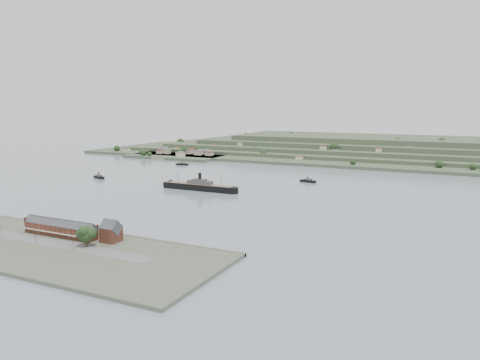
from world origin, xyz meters
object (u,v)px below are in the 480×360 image
at_px(gabled_building, 111,232).
at_px(fig_tree, 86,234).
at_px(steamship, 197,186).
at_px(terrace_row, 60,228).
at_px(tugboat, 99,177).

bearing_deg(gabled_building, fig_tree, -112.27).
bearing_deg(fig_tree, steamship, 102.53).
xyz_separation_m(steamship, fig_tree, (42.91, -193.01, 5.95)).
relative_size(gabled_building, steamship, 0.16).
relative_size(terrace_row, steamship, 0.64).
distance_m(terrace_row, gabled_building, 37.74).
xyz_separation_m(terrace_row, fig_tree, (31.60, -10.40, 2.96)).
distance_m(terrace_row, steamship, 182.99).
bearing_deg(steamship, tugboat, 174.73).
distance_m(terrace_row, tugboat, 245.90).
distance_m(terrace_row, fig_tree, 33.39).
height_order(gabled_building, fig_tree, gabled_building).
distance_m(gabled_building, steamship, 185.19).
bearing_deg(tugboat, fig_tree, -48.68).
bearing_deg(terrace_row, tugboat, 127.39).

